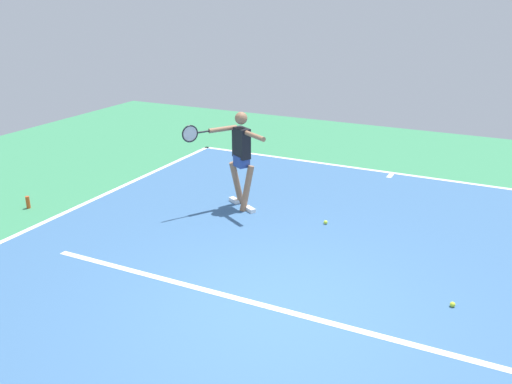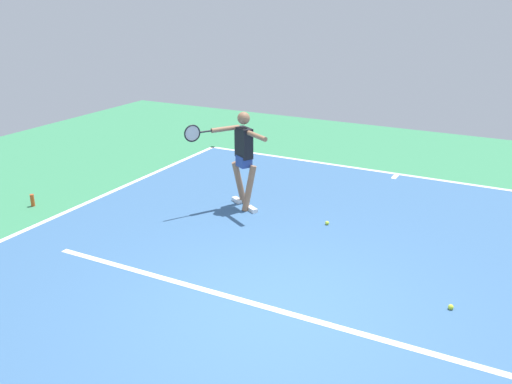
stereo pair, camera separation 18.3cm
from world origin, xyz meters
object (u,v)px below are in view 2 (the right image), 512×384
(tennis_ball_centre_court, at_px, (451,307))
(tennis_player, at_px, (242,154))
(tennis_ball_near_service_line, at_px, (327,223))
(water_bottle, at_px, (32,200))

(tennis_ball_centre_court, bearing_deg, tennis_player, -24.69)
(tennis_ball_near_service_line, xyz_separation_m, water_bottle, (4.98, 1.66, 0.08))
(tennis_player, xyz_separation_m, tennis_ball_centre_court, (-3.87, 1.78, -0.95))
(tennis_ball_near_service_line, distance_m, tennis_ball_centre_court, 2.83)
(water_bottle, bearing_deg, tennis_ball_centre_court, 179.49)
(tennis_ball_near_service_line, xyz_separation_m, tennis_ball_centre_court, (-2.25, 1.73, 0.00))
(tennis_ball_centre_court, bearing_deg, tennis_ball_near_service_line, -37.56)
(tennis_ball_centre_court, distance_m, water_bottle, 7.22)
(tennis_player, distance_m, tennis_ball_near_service_line, 1.88)
(tennis_player, relative_size, tennis_ball_near_service_line, 26.16)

